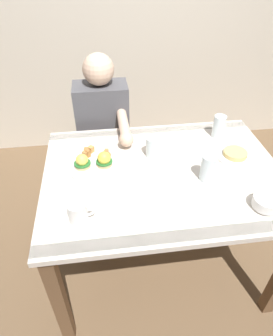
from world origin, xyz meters
The scene contains 11 objects.
ground_plane centered at (0.00, 0.00, 0.00)m, with size 6.00×6.00×0.00m, color brown.
dining_table centered at (0.00, 0.00, 0.63)m, with size 1.20×0.90×0.74m.
eggs_benedict_plate centered at (-0.35, 0.09, 0.76)m, with size 0.27×0.27×0.09m.
fruit_bowl centered at (0.39, -0.30, 0.77)m, with size 0.12×0.12×0.05m.
coffee_mug centered at (-0.41, -0.26, 0.79)m, with size 0.11×0.08×0.09m.
fork centered at (-0.12, 0.31, 0.74)m, with size 0.15×0.05×0.00m.
water_glass_near centered at (0.38, 0.28, 0.80)m, with size 0.07×0.07×0.13m.
water_glass_far centered at (0.19, -0.08, 0.80)m, with size 0.07×0.07×0.13m.
water_glass_extra centered at (-0.03, 0.14, 0.79)m, with size 0.07×0.07×0.11m.
side_plate centered at (0.40, 0.07, 0.75)m, with size 0.20×0.20×0.04m.
diner_person centered at (-0.28, 0.60, 0.65)m, with size 0.34×0.54×1.14m.
Camera 1 is at (-0.29, -1.11, 1.68)m, focal length 31.53 mm.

